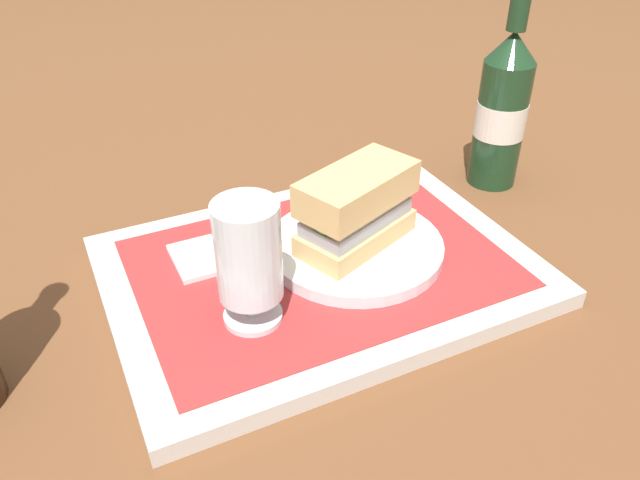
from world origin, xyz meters
TOP-DOWN VIEW (x-y plane):
  - ground_plane at (0.00, 0.00)m, footprint 3.00×3.00m
  - tray at (0.00, 0.00)m, footprint 0.44×0.32m
  - placemat at (0.00, 0.00)m, footprint 0.38×0.27m
  - plate at (-0.04, 0.00)m, footprint 0.19×0.19m
  - sandwich at (-0.04, 0.00)m, footprint 0.14×0.11m
  - beer_glass at (0.10, 0.05)m, footprint 0.06×0.06m
  - napkin_folded at (0.10, -0.06)m, footprint 0.09×0.07m
  - second_bottle at (-0.30, -0.10)m, footprint 0.07×0.07m

SIDE VIEW (x-z plane):
  - ground_plane at x=0.00m, z-range 0.00..0.00m
  - tray at x=0.00m, z-range 0.00..0.02m
  - placemat at x=0.00m, z-range 0.02..0.02m
  - napkin_folded at x=0.10m, z-range 0.02..0.03m
  - plate at x=-0.04m, z-range 0.02..0.04m
  - sandwich at x=-0.04m, z-range 0.04..0.12m
  - beer_glass at x=0.10m, z-range 0.03..0.15m
  - second_bottle at x=-0.30m, z-range -0.03..0.24m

